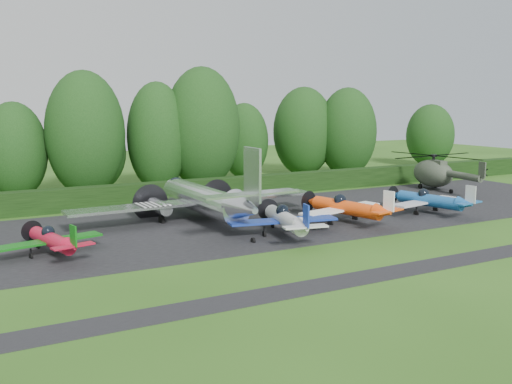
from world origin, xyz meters
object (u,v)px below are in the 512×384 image
transport_plane (204,200)px  sign_board (421,171)px  light_plane_blue (430,200)px  helicopter (434,171)px  light_plane_white (285,219)px  light_plane_orange (346,207)px  light_plane_red (52,240)px

transport_plane → sign_board: (31.78, 9.46, -0.62)m
sign_board → transport_plane: bearing=-172.6°
light_plane_blue → helicopter: (10.46, 9.87, 0.83)m
light_plane_white → light_plane_orange: 6.63m
helicopter → sign_board: helicopter is taller
light_plane_orange → helicopter: (18.90, 9.60, 0.76)m
transport_plane → light_plane_orange: size_ratio=2.47×
light_plane_red → light_plane_white: light_plane_white is taller
transport_plane → sign_board: transport_plane is taller
light_plane_red → light_plane_orange: size_ratio=0.82×
light_plane_orange → light_plane_blue: 8.45m
light_plane_white → sign_board: (28.68, 16.45, -0.02)m
transport_plane → light_plane_orange: (9.54, -5.44, -0.57)m
light_plane_orange → helicopter: bearing=39.9°
light_plane_red → light_plane_orange: (21.57, -0.78, 0.23)m
sign_board → helicopter: bearing=-131.5°
light_plane_blue → sign_board: light_plane_blue is taller
light_plane_red → helicopter: size_ratio=0.50×
light_plane_blue → sign_board: size_ratio=2.45×
light_plane_red → sign_board: 46.03m
helicopter → sign_board: (3.34, 5.30, -0.81)m
transport_plane → helicopter: bearing=10.1°
light_plane_red → helicopter: (40.47, 8.82, 0.99)m
transport_plane → helicopter: transport_plane is taller
helicopter → transport_plane: bearing=179.3°
light_plane_red → light_plane_blue: 30.03m
light_plane_red → light_plane_white: 15.31m
transport_plane → sign_board: size_ratio=6.41×
light_plane_red → sign_board: (43.82, 14.12, 0.18)m
sign_board → light_plane_white: bearing=-159.4°
light_plane_blue → sign_board: (13.80, 15.18, 0.03)m
transport_plane → light_plane_red: 12.93m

